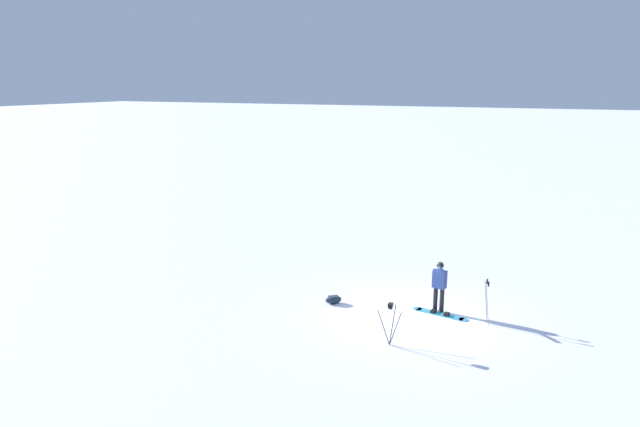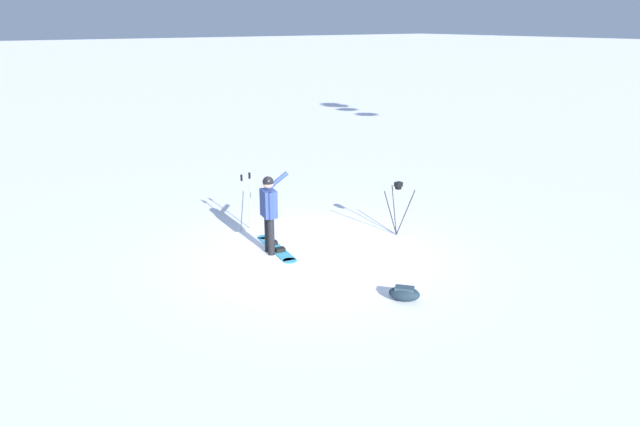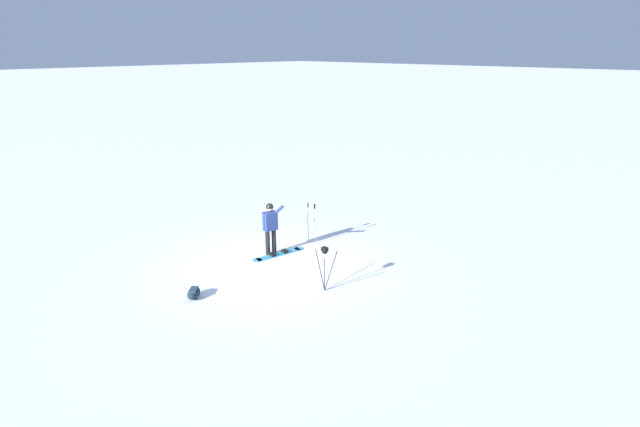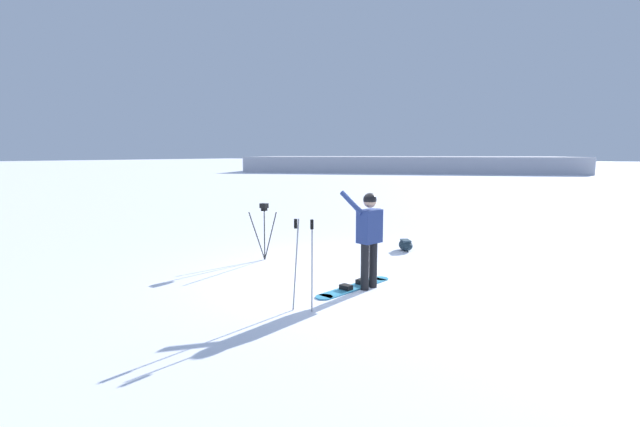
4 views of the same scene
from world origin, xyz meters
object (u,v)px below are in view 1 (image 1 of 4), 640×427
(camera_tripod, at_px, (391,315))
(ski_poles, at_px, (487,295))
(snowboard, at_px, (440,314))
(gear_bag_large, at_px, (333,299))
(snowboarder, at_px, (439,282))

(camera_tripod, relative_size, ski_poles, 0.92)
(snowboard, bearing_deg, gear_bag_large, -171.41)
(camera_tripod, distance_m, ski_poles, 3.41)
(snowboarder, relative_size, snowboard, 0.93)
(snowboard, relative_size, ski_poles, 1.33)
(gear_bag_large, distance_m, camera_tripod, 3.47)
(snowboard, height_order, gear_bag_large, gear_bag_large)
(snowboarder, height_order, snowboard, snowboarder)
(snowboard, xyz_separation_m, camera_tripod, (-0.80, -2.68, 0.86))
(snowboarder, bearing_deg, gear_bag_large, -167.54)
(camera_tripod, bearing_deg, ski_poles, 50.01)
(snowboarder, height_order, camera_tripod, snowboarder)
(gear_bag_large, bearing_deg, ski_poles, 5.27)
(snowboard, distance_m, ski_poles, 1.63)
(gear_bag_large, xyz_separation_m, ski_poles, (4.79, 0.44, 0.74))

